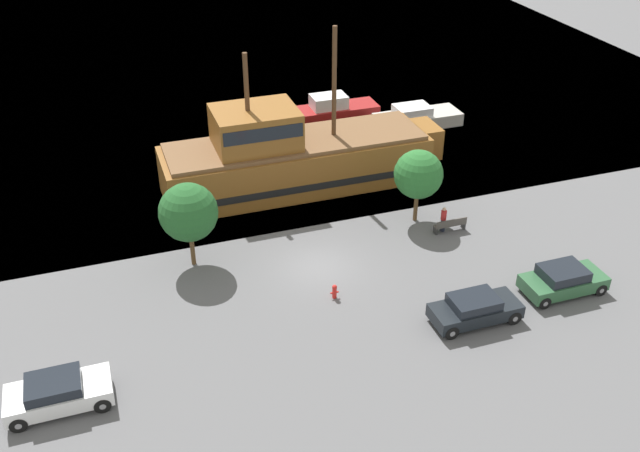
{
  "coord_description": "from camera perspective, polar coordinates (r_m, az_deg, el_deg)",
  "views": [
    {
      "loc": [
        -9.95,
        -29.41,
        21.61
      ],
      "look_at": [
        0.82,
        2.0,
        1.2
      ],
      "focal_mm": 40.0,
      "sensor_mm": 36.0,
      "label": 1
    }
  ],
  "objects": [
    {
      "name": "tree_row_mideast",
      "position": [
        40.78,
        7.88,
        4.11
      ],
      "size": [
        2.81,
        2.81,
        4.42
      ],
      "color": "brown",
      "rests_on": "ground_plane"
    },
    {
      "name": "fire_hydrant",
      "position": [
        35.41,
        1.17,
        -5.21
      ],
      "size": [
        0.42,
        0.25,
        0.76
      ],
      "color": "red",
      "rests_on": "ground_plane"
    },
    {
      "name": "bench_promenade_east",
      "position": [
        41.21,
        10.39,
        0.1
      ],
      "size": [
        1.9,
        0.45,
        0.85
      ],
      "color": "#4C4742",
      "rests_on": "ground_plane"
    },
    {
      "name": "water_surface",
      "position": [
        77.17,
        -11.13,
        14.74
      ],
      "size": [
        80.0,
        80.0,
        0.0
      ],
      "primitive_type": "plane",
      "color": "#33566B",
      "rests_on": "ground"
    },
    {
      "name": "tree_row_east",
      "position": [
        36.97,
        -10.49,
        1.08
      ],
      "size": [
        3.06,
        3.06,
        4.71
      ],
      "color": "brown",
      "rests_on": "ground_plane"
    },
    {
      "name": "parked_car_curb_front",
      "position": [
        37.61,
        18.87,
        -4.11
      ],
      "size": [
        4.19,
        1.97,
        1.46
      ],
      "color": "#2D5B38",
      "rests_on": "ground_plane"
    },
    {
      "name": "parked_car_curb_mid",
      "position": [
        34.55,
        12.29,
        -6.5
      ],
      "size": [
        4.29,
        1.85,
        1.41
      ],
      "color": "black",
      "rests_on": "ground_plane"
    },
    {
      "name": "ground_plane",
      "position": [
        37.83,
        -0.2,
        -3.26
      ],
      "size": [
        160.0,
        160.0,
        0.0
      ],
      "primitive_type": "plane",
      "color": "#5B5B5E"
    },
    {
      "name": "pirate_ship",
      "position": [
        44.61,
        -2.21,
        5.51
      ],
      "size": [
        17.91,
        4.84,
        9.99
      ],
      "color": "brown",
      "rests_on": "water_surface"
    },
    {
      "name": "moored_boat_dockside",
      "position": [
        54.77,
        1.08,
        9.2
      ],
      "size": [
        6.58,
        2.24,
        2.05
      ],
      "color": "maroon",
      "rests_on": "water_surface"
    },
    {
      "name": "pedestrian_walking_near",
      "position": [
        41.03,
        9.84,
        0.53
      ],
      "size": [
        0.32,
        0.32,
        1.54
      ],
      "color": "#232838",
      "rests_on": "ground_plane"
    },
    {
      "name": "parked_car_curb_rear",
      "position": [
        31.49,
        -20.23,
        -12.42
      ],
      "size": [
        4.19,
        1.99,
        1.43
      ],
      "color": "white",
      "rests_on": "ground_plane"
    },
    {
      "name": "moored_boat_outer",
      "position": [
        54.38,
        7.73,
        8.58
      ],
      "size": [
        6.47,
        2.42,
        1.61
      ],
      "color": "#B7B2A8",
      "rests_on": "water_surface"
    }
  ]
}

